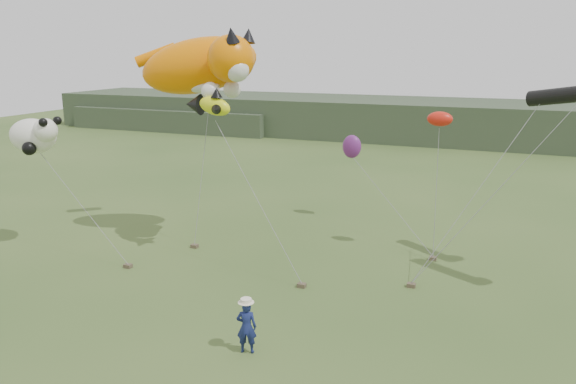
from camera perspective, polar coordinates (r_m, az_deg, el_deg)
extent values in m
plane|color=#385123|center=(19.84, -2.58, -13.40)|extent=(120.00, 120.00, 0.00)
cube|color=#2D3D28|center=(61.84, 14.97, 7.06)|extent=(90.00, 12.00, 4.00)
cube|color=#2D3D28|center=(69.41, -10.98, 7.39)|extent=(25.00, 8.00, 2.50)
imported|color=navy|center=(17.93, -4.24, -13.52)|extent=(0.72, 0.58, 1.72)
cube|color=brown|center=(27.36, -9.47, -5.43)|extent=(0.32, 0.26, 0.17)
cube|color=brown|center=(22.70, 1.40, -9.45)|extent=(0.32, 0.26, 0.17)
cube|color=brown|center=(23.22, 12.41, -9.23)|extent=(0.32, 0.26, 0.17)
cube|color=brown|center=(25.57, -15.95, -7.23)|extent=(0.32, 0.26, 0.17)
cube|color=brown|center=(26.27, 14.50, -6.55)|extent=(0.32, 0.26, 0.17)
ellipsoid|color=orange|center=(27.17, -9.03, 12.57)|extent=(6.36, 4.32, 3.48)
sphere|color=orange|center=(25.05, -5.81, 13.33)|extent=(2.06, 2.06, 2.06)
cone|color=black|center=(24.39, -5.76, 15.59)|extent=(0.64, 0.78, 0.77)
cone|color=black|center=(25.31, -4.05, 15.57)|extent=(0.64, 0.74, 0.73)
sphere|color=silver|center=(24.55, -5.19, 12.26)|extent=(1.03, 1.03, 1.03)
ellipsoid|color=silver|center=(26.80, -8.91, 10.59)|extent=(2.01, 1.01, 0.63)
sphere|color=silver|center=(24.83, -7.89, 10.09)|extent=(0.80, 0.80, 0.80)
sphere|color=silver|center=(26.13, -5.70, 10.35)|extent=(0.80, 0.80, 0.80)
cylinder|color=orange|center=(29.53, -13.24, 13.38)|extent=(2.13, 1.56, 1.24)
ellipsoid|color=yellow|center=(24.30, -7.45, 8.65)|extent=(1.60, 0.70, 1.07)
cone|color=black|center=(25.18, -9.58, 8.77)|extent=(0.77, 0.96, 0.92)
cone|color=black|center=(24.20, -7.27, 9.98)|extent=(0.51, 0.51, 0.41)
cone|color=black|center=(23.72, -7.39, 8.27)|extent=(0.54, 0.57, 0.41)
cone|color=black|center=(24.61, -6.22, 8.52)|extent=(0.54, 0.57, 0.41)
cylinder|color=black|center=(25.05, 26.83, 8.82)|extent=(3.35, 2.38, 1.19)
ellipsoid|color=white|center=(28.34, -24.49, 5.21)|extent=(2.38, 1.59, 1.59)
sphere|color=white|center=(27.36, -23.41, 5.79)|extent=(1.06, 1.06, 1.06)
sphere|color=black|center=(26.88, -23.62, 6.49)|extent=(0.39, 0.39, 0.39)
sphere|color=black|center=(27.35, -22.38, 6.73)|extent=(0.39, 0.39, 0.39)
sphere|color=black|center=(27.61, -24.80, 4.04)|extent=(0.62, 0.62, 0.62)
sphere|color=black|center=(29.08, -25.02, 4.65)|extent=(0.62, 0.62, 0.62)
ellipsoid|color=red|center=(25.56, 15.17, 7.18)|extent=(1.11, 0.65, 0.65)
ellipsoid|color=#66216C|center=(30.74, 6.50, 4.61)|extent=(1.04, 0.69, 1.27)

